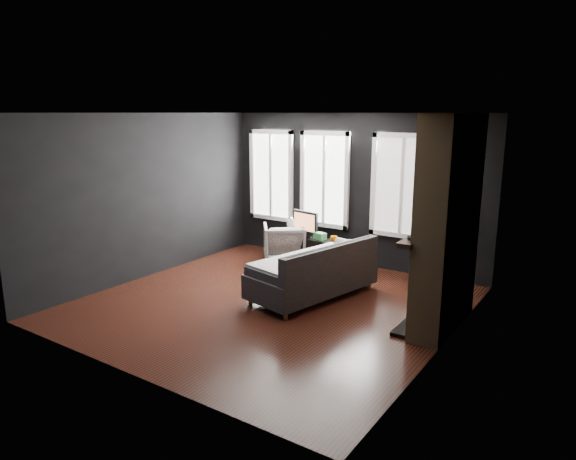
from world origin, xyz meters
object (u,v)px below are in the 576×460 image
Objects in this scene: sofa at (313,269)px; mug at (334,238)px; monitor at (305,222)px; mantel_vase at (440,217)px; media_console at (317,251)px; book at (341,236)px; armchair at (284,241)px.

mug is at bearing 119.37° from sofa.
mantel_vase reaches higher than monitor.
mantel_vase is at bearing -17.70° from media_console.
book is (-0.33, 1.48, 0.17)m from sofa.
book is at bearing 9.00° from monitor.
mantel_vase reaches higher than sofa.
armchair is 3.41m from mantel_vase.
mantel_vase reaches higher than mug.
book reaches higher than mug.
book is 2.40m from mantel_vase.
media_console is 0.61m from book.
mantel_vase is at bearing -26.86° from book.
mantel_vase reaches higher than armchair.
mantel_vase reaches higher than book.
armchair is at bearing -175.58° from mug.
media_console is (-0.82, 1.50, -0.18)m from sofa.
book is (0.50, -0.02, 0.35)m from media_console.
media_console is at bearing 157.49° from mantel_vase.
monitor is (-1.08, 1.51, 0.32)m from sofa.
sofa is 15.85× the size of mug.
mug reaches higher than media_console.
book is (0.75, -0.03, -0.15)m from monitor.
monitor reaches higher than mug.
sofa reaches higher than armchair.
mug is at bearing -5.53° from media_console.
monitor is 2.75× the size of mantel_vase.
monitor is 3.04m from mantel_vase.
mantel_vase is (3.15, -0.90, 0.95)m from armchair.
mug is 0.59× the size of book.
book is (0.10, 0.05, 0.04)m from mug.
media_console is 0.51m from mug.
sofa is 1.97m from armchair.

